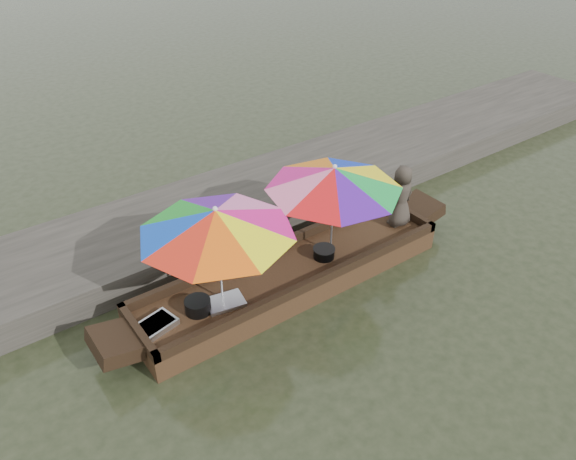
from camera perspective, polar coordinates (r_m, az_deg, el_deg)
water at (r=8.92m, az=0.38°, el=-5.63°), size 80.00×80.00×0.00m
dock at (r=10.29m, az=-6.86°, el=1.82°), size 22.00×2.20×0.50m
boat_hull at (r=8.81m, az=0.38°, el=-4.75°), size 5.14×1.20×0.35m
cooking_pot at (r=7.97m, az=-9.15°, el=-7.61°), size 0.37×0.37×0.19m
tray_crayfish at (r=7.87m, az=-13.30°, el=-9.41°), size 0.60×0.48×0.09m
tray_scallop at (r=8.08m, az=-6.41°, el=-7.32°), size 0.59×0.46×0.06m
charcoal_grill at (r=8.89m, az=3.67°, el=-2.36°), size 0.33×0.33×0.16m
supply_bag at (r=8.63m, az=-3.81°, el=-3.23°), size 0.30×0.25×0.26m
vendor at (r=9.61m, az=11.42°, el=3.41°), size 0.55×0.37×1.11m
umbrella_bow at (r=7.71m, az=-7.03°, el=-2.56°), size 2.17×2.17×1.55m
umbrella_stern at (r=8.66m, az=4.55°, el=2.06°), size 2.45×2.45×1.55m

